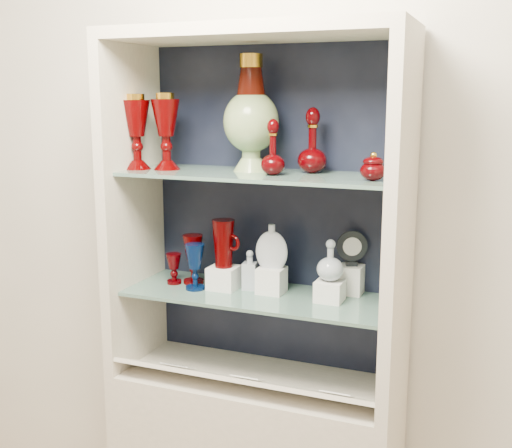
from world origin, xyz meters
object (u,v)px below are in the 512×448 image
at_px(ruby_decanter_b, 313,138).
at_px(ruby_pitcher, 224,243).
at_px(cobalt_goblet, 195,267).
at_px(cameo_medallion, 352,248).
at_px(lidded_bowl, 373,166).
at_px(ruby_decanter_a, 273,144).
at_px(ruby_goblet_tall, 193,259).
at_px(pedestal_lamp_right, 166,132).
at_px(enamel_urn, 251,113).
at_px(flat_flask, 272,245).
at_px(clear_square_bottle, 250,270).
at_px(ruby_goblet_small, 174,269).
at_px(clear_round_decanter, 330,261).
at_px(pedestal_lamp_left, 137,132).

height_order(ruby_decanter_b, ruby_pitcher, ruby_decanter_b).
xyz_separation_m(cobalt_goblet, cameo_medallion, (0.52, 0.15, 0.08)).
bearing_deg(ruby_pitcher, lidded_bowl, 6.37).
height_order(ruby_decanter_a, ruby_goblet_tall, ruby_decanter_a).
bearing_deg(ruby_goblet_tall, ruby_pitcher, -8.55).
xyz_separation_m(pedestal_lamp_right, ruby_decanter_b, (0.50, 0.08, -0.02)).
xyz_separation_m(enamel_urn, flat_flask, (0.09, -0.02, -0.45)).
height_order(ruby_decanter_b, ruby_goblet_tall, ruby_decanter_b).
xyz_separation_m(pedestal_lamp_right, enamel_urn, (0.29, 0.07, 0.06)).
height_order(lidded_bowl, clear_square_bottle, lidded_bowl).
distance_m(pedestal_lamp_right, ruby_goblet_small, 0.50).
distance_m(ruby_decanter_a, cameo_medallion, 0.46).
relative_size(ruby_goblet_tall, cameo_medallion, 1.43).
bearing_deg(ruby_goblet_small, lidded_bowl, -4.06).
bearing_deg(pedestal_lamp_right, cameo_medallion, 12.02).
height_order(clear_square_bottle, clear_round_decanter, clear_round_decanter).
distance_m(ruby_decanter_a, ruby_goblet_small, 0.61).
xyz_separation_m(ruby_goblet_tall, flat_flask, (0.31, -0.00, 0.08)).
relative_size(ruby_goblet_small, ruby_pitcher, 0.66).
distance_m(cobalt_goblet, ruby_goblet_tall, 0.08).
relative_size(ruby_goblet_tall, clear_square_bottle, 1.27).
distance_m(ruby_decanter_b, flat_flask, 0.39).
distance_m(pedestal_lamp_left, ruby_pitcher, 0.49).
relative_size(ruby_goblet_small, clear_round_decanter, 0.83).
distance_m(ruby_decanter_a, ruby_decanter_b, 0.15).
bearing_deg(pedestal_lamp_left, clear_round_decanter, 4.56).
relative_size(ruby_goblet_tall, ruby_goblet_small, 1.61).
height_order(lidded_bowl, cameo_medallion, lidded_bowl).
relative_size(ruby_decanter_b, cameo_medallion, 1.83).
height_order(pedestal_lamp_right, flat_flask, pedestal_lamp_right).
xyz_separation_m(pedestal_lamp_left, ruby_goblet_small, (0.11, 0.04, -0.49)).
distance_m(cobalt_goblet, clear_square_bottle, 0.19).
bearing_deg(enamel_urn, cobalt_goblet, -154.84).
xyz_separation_m(clear_square_bottle, cameo_medallion, (0.34, 0.08, 0.09)).
distance_m(pedestal_lamp_right, ruby_goblet_tall, 0.47).
bearing_deg(enamel_urn, clear_square_bottle, -91.05).
distance_m(ruby_goblet_tall, flat_flask, 0.32).
distance_m(ruby_pitcher, clear_round_decanter, 0.39).
bearing_deg(ruby_pitcher, clear_round_decanter, 13.17).
height_order(pedestal_lamp_left, clear_round_decanter, pedestal_lamp_left).
bearing_deg(cobalt_goblet, ruby_goblet_small, 161.60).
bearing_deg(lidded_bowl, pedestal_lamp_right, 177.17).
relative_size(lidded_bowl, ruby_pitcher, 0.53).
relative_size(pedestal_lamp_right, clear_square_bottle, 1.86).
height_order(cobalt_goblet, ruby_pitcher, ruby_pitcher).
relative_size(clear_square_bottle, flat_flask, 0.90).
relative_size(enamel_urn, clear_square_bottle, 2.75).
bearing_deg(lidded_bowl, cameo_medallion, 119.59).
xyz_separation_m(lidded_bowl, clear_round_decanter, (-0.14, 0.06, -0.33)).
height_order(enamel_urn, clear_round_decanter, enamel_urn).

